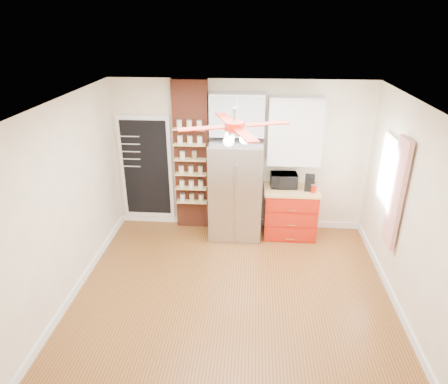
# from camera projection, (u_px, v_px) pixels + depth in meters

# --- Properties ---
(floor) EXTENTS (4.50, 4.50, 0.00)m
(floor) POSITION_uv_depth(u_px,v_px,m) (233.00, 290.00, 5.80)
(floor) COLOR brown
(floor) RESTS_ON ground
(ceiling) EXTENTS (4.50, 4.50, 0.00)m
(ceiling) POSITION_uv_depth(u_px,v_px,m) (235.00, 104.00, 4.70)
(ceiling) COLOR white
(ceiling) RESTS_ON wall_back
(wall_back) EXTENTS (4.50, 0.02, 2.70)m
(wall_back) POSITION_uv_depth(u_px,v_px,m) (240.00, 157.00, 7.07)
(wall_back) COLOR #FAEFC9
(wall_back) RESTS_ON floor
(wall_front) EXTENTS (4.50, 0.02, 2.70)m
(wall_front) POSITION_uv_depth(u_px,v_px,m) (221.00, 309.00, 3.43)
(wall_front) COLOR #FAEFC9
(wall_front) RESTS_ON floor
(wall_left) EXTENTS (0.02, 4.00, 2.70)m
(wall_left) POSITION_uv_depth(u_px,v_px,m) (68.00, 201.00, 5.40)
(wall_left) COLOR #FAEFC9
(wall_left) RESTS_ON floor
(wall_right) EXTENTS (0.02, 4.00, 2.70)m
(wall_right) POSITION_uv_depth(u_px,v_px,m) (410.00, 212.00, 5.09)
(wall_right) COLOR #FAEFC9
(wall_right) RESTS_ON floor
(chalkboard) EXTENTS (0.95, 0.05, 1.95)m
(chalkboard) POSITION_uv_depth(u_px,v_px,m) (146.00, 168.00, 7.25)
(chalkboard) COLOR white
(chalkboard) RESTS_ON wall_back
(brick_pillar) EXTENTS (0.60, 0.16, 2.70)m
(brick_pillar) POSITION_uv_depth(u_px,v_px,m) (192.00, 157.00, 7.05)
(brick_pillar) COLOR brown
(brick_pillar) RESTS_ON floor
(fridge) EXTENTS (0.90, 0.70, 1.75)m
(fridge) POSITION_uv_depth(u_px,v_px,m) (236.00, 190.00, 6.93)
(fridge) COLOR #ADADB2
(fridge) RESTS_ON floor
(upper_glass_cabinet) EXTENTS (0.90, 0.35, 0.70)m
(upper_glass_cabinet) POSITION_uv_depth(u_px,v_px,m) (237.00, 114.00, 6.58)
(upper_glass_cabinet) COLOR white
(upper_glass_cabinet) RESTS_ON wall_back
(red_cabinet) EXTENTS (0.94, 0.64, 0.90)m
(red_cabinet) POSITION_uv_depth(u_px,v_px,m) (290.00, 212.00, 7.08)
(red_cabinet) COLOR #AD1A0B
(red_cabinet) RESTS_ON floor
(upper_shelf_unit) EXTENTS (0.90, 0.30, 1.15)m
(upper_shelf_unit) POSITION_uv_depth(u_px,v_px,m) (295.00, 131.00, 6.65)
(upper_shelf_unit) COLOR white
(upper_shelf_unit) RESTS_ON wall_back
(window) EXTENTS (0.04, 0.75, 1.05)m
(window) POSITION_uv_depth(u_px,v_px,m) (389.00, 172.00, 5.83)
(window) COLOR white
(window) RESTS_ON wall_right
(curtain) EXTENTS (0.06, 0.40, 1.55)m
(curtain) POSITION_uv_depth(u_px,v_px,m) (397.00, 194.00, 5.37)
(curtain) COLOR red
(curtain) RESTS_ON wall_right
(ceiling_fan) EXTENTS (1.40, 1.40, 0.44)m
(ceiling_fan) POSITION_uv_depth(u_px,v_px,m) (235.00, 127.00, 4.81)
(ceiling_fan) COLOR silver
(ceiling_fan) RESTS_ON ceiling
(toaster_oven) EXTENTS (0.47, 0.33, 0.25)m
(toaster_oven) POSITION_uv_depth(u_px,v_px,m) (284.00, 180.00, 6.93)
(toaster_oven) COLOR black
(toaster_oven) RESTS_ON red_cabinet
(coffee_maker) EXTENTS (0.19, 0.22, 0.26)m
(coffee_maker) POSITION_uv_depth(u_px,v_px,m) (310.00, 183.00, 6.81)
(coffee_maker) COLOR black
(coffee_maker) RESTS_ON red_cabinet
(canister_left) EXTENTS (0.11, 0.11, 0.13)m
(canister_left) POSITION_uv_depth(u_px,v_px,m) (314.00, 189.00, 6.74)
(canister_left) COLOR #A81609
(canister_left) RESTS_ON red_cabinet
(canister_right) EXTENTS (0.12, 0.12, 0.14)m
(canister_right) POSITION_uv_depth(u_px,v_px,m) (312.00, 185.00, 6.89)
(canister_right) COLOR #B7120A
(canister_right) RESTS_ON red_cabinet
(pantry_jar_oats) EXTENTS (0.11, 0.11, 0.13)m
(pantry_jar_oats) POSITION_uv_depth(u_px,v_px,m) (182.00, 155.00, 6.89)
(pantry_jar_oats) COLOR beige
(pantry_jar_oats) RESTS_ON brick_pillar
(pantry_jar_beans) EXTENTS (0.11, 0.11, 0.13)m
(pantry_jar_beans) POSITION_uv_depth(u_px,v_px,m) (194.00, 155.00, 6.87)
(pantry_jar_beans) COLOR olive
(pantry_jar_beans) RESTS_ON brick_pillar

